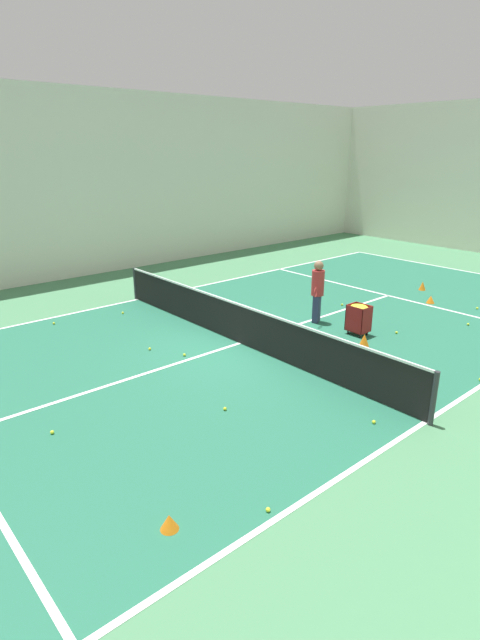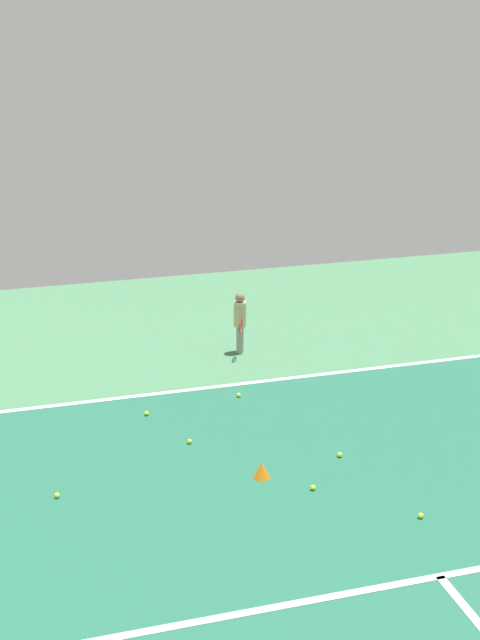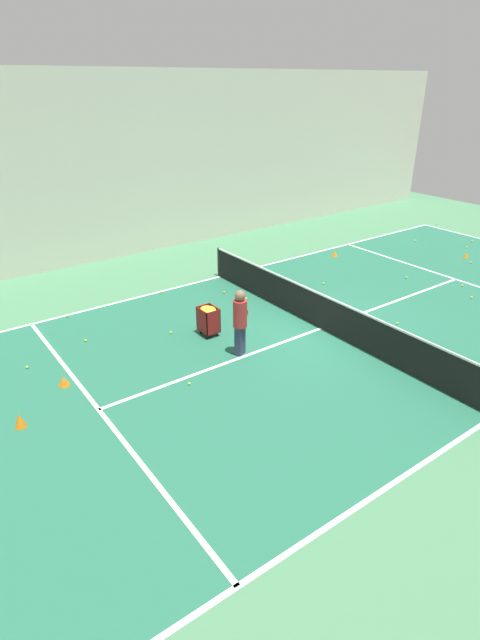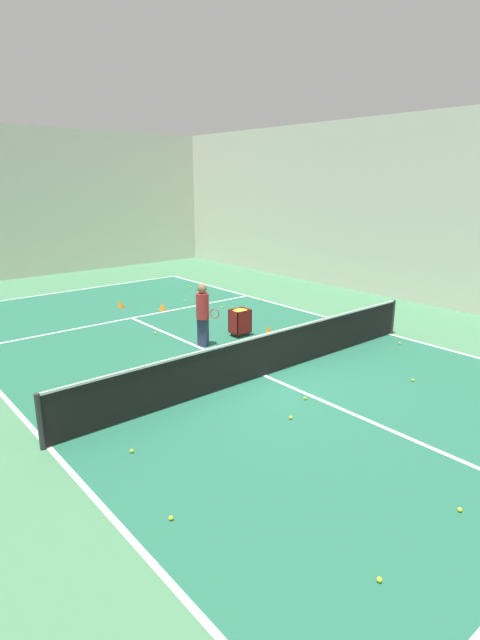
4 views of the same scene
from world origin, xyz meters
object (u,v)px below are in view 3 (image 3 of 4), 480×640
at_px(ball_cart, 208,316).
at_px(training_cone_1, 335,253).
at_px(coach_at_net, 240,318).
at_px(tennis_net, 322,311).
at_px(training_cone_0, 64,381).

distance_m(ball_cart, training_cone_1, 8.43).
bearing_deg(coach_at_net, training_cone_1, 4.36).
xyz_separation_m(tennis_net, training_cone_0, (1.40, 7.03, -0.43)).
bearing_deg(training_cone_1, coach_at_net, 118.41).
bearing_deg(coach_at_net, tennis_net, -27.78).
bearing_deg(training_cone_1, tennis_net, 131.08).
xyz_separation_m(tennis_net, training_cone_1, (4.43, -5.09, -0.44)).
distance_m(tennis_net, training_cone_1, 6.76).
relative_size(tennis_net, training_cone_0, 40.36).
distance_m(coach_at_net, training_cone_1, 8.99).
distance_m(ball_cart, training_cone_0, 4.22).
bearing_deg(coach_at_net, training_cone_0, 139.93).
bearing_deg(tennis_net, coach_at_net, 86.28).
xyz_separation_m(tennis_net, ball_cart, (1.60, 2.84, 0.04)).
relative_size(ball_cart, training_cone_1, 3.31).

